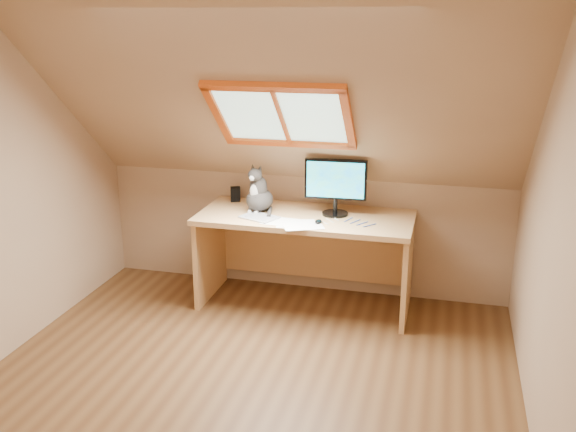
% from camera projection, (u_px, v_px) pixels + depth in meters
% --- Properties ---
extents(ground, '(3.50, 3.50, 0.00)m').
position_uv_depth(ground, '(241.00, 392.00, 4.10)').
color(ground, brown).
rests_on(ground, ground).
extents(room_shell, '(3.52, 3.52, 2.41)m').
position_uv_depth(room_shell, '(230.00, 179.00, 3.59)').
color(room_shell, tan).
rests_on(room_shell, ground).
extents(desk, '(1.71, 0.75, 0.78)m').
position_uv_depth(desk, '(307.00, 240.00, 5.26)').
color(desk, tan).
rests_on(desk, ground).
extents(monitor, '(0.49, 0.21, 0.45)m').
position_uv_depth(monitor, '(336.00, 183.00, 5.05)').
color(monitor, black).
rests_on(monitor, desk).
extents(cat, '(0.28, 0.31, 0.40)m').
position_uv_depth(cat, '(259.00, 194.00, 5.18)').
color(cat, '#383432').
rests_on(cat, desk).
extents(desk_speaker, '(0.11, 0.11, 0.12)m').
position_uv_depth(desk_speaker, '(235.00, 194.00, 5.49)').
color(desk_speaker, black).
rests_on(desk_speaker, desk).
extents(graphics_tablet, '(0.34, 0.29, 0.01)m').
position_uv_depth(graphics_tablet, '(259.00, 217.00, 5.04)').
color(graphics_tablet, '#B2B2B7').
rests_on(graphics_tablet, desk).
extents(mouse, '(0.05, 0.09, 0.03)m').
position_uv_depth(mouse, '(318.00, 222.00, 4.91)').
color(mouse, black).
rests_on(mouse, desk).
extents(papers, '(0.35, 0.30, 0.01)m').
position_uv_depth(papers, '(291.00, 224.00, 4.89)').
color(papers, white).
rests_on(papers, desk).
extents(cables, '(0.51, 0.26, 0.01)m').
position_uv_depth(cables, '(346.00, 222.00, 4.93)').
color(cables, silver).
rests_on(cables, desk).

